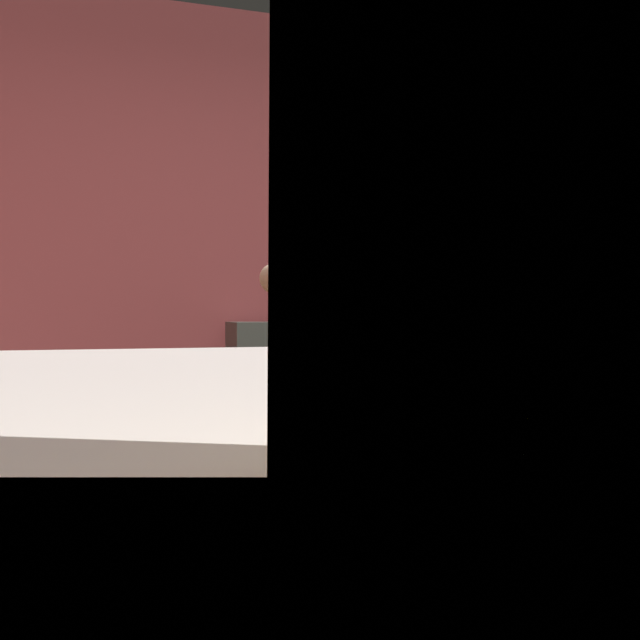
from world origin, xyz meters
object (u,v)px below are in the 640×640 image
bartender (392,385)px  chefs_knife (424,387)px  bottle_soy (292,302)px  bottle_vinegar (352,307)px  bottle_hot_sauce (324,304)px  bottle_olive_oil (301,307)px  knife_block (524,350)px  mixing_bowl (300,380)px

bartender → chefs_knife: bartender is taller
bottle_soy → bottle_vinegar: size_ratio=1.31×
chefs_knife → bottle_hot_sauce: size_ratio=1.03×
bartender → bottle_olive_oil: bartender is taller
knife_block → bottle_hot_sauce: (-0.40, 1.11, 0.18)m
chefs_knife → bottle_vinegar: 1.40m
mixing_bowl → bottle_olive_oil: bottle_olive_oil is taller
knife_block → bottle_olive_oil: bearing=110.8°
bartender → bottle_vinegar: 1.85m
chefs_knife → bottle_vinegar: (0.24, 1.36, 0.26)m
bartender → bottle_hot_sauce: bartender is taller
mixing_bowl → bottle_hot_sauce: bearing=69.7°
mixing_bowl → bartender: bearing=-78.1°
knife_block → bottle_hot_sauce: 1.19m
chefs_knife → bottle_olive_oil: 1.41m
chefs_knife → bottle_olive_oil: size_ratio=1.24×
bottle_olive_oil → bottle_vinegar: (0.26, -0.03, -0.00)m
bottle_soy → bottle_hot_sauce: 0.17m
knife_block → bottle_soy: (-0.56, 1.11, 0.19)m
chefs_knife → bottle_soy: size_ratio=0.97×
bottle_soy → bottle_hot_sauce: size_ratio=1.07×
bartender → chefs_knife: size_ratio=6.84×
knife_block → mixing_bowl: 0.84m
bartender → bottle_vinegar: bartender is taller
bottle_hot_sauce → chefs_knife: bearing=-92.5°
bartender → bottle_hot_sauce: 1.70m
bottle_olive_oil → bottle_hot_sauce: (0.08, -0.14, 0.02)m
knife_block → chefs_knife: size_ratio=1.16×
bartender → chefs_knife: bearing=-45.2°
bartender → knife_block: 0.91m
bottle_olive_oil → bottle_soy: (-0.09, -0.14, 0.02)m
knife_block → bottle_vinegar: (-0.21, 1.22, 0.16)m
bottle_olive_oil → bottle_soy: 0.17m
mixing_bowl → bottle_soy: (0.27, 1.17, 0.26)m
mixing_bowl → bottle_hot_sauce: (0.43, 1.18, 0.25)m
bartender → bottle_soy: (0.17, 1.65, 0.23)m
mixing_bowl → chefs_knife: 0.39m
mixing_bowl → bottle_vinegar: bottle_vinegar is taller
bottle_hot_sauce → bartender: bearing=-101.4°
knife_block → bottle_soy: size_ratio=1.12×
mixing_bowl → bottle_soy: size_ratio=0.88×
bartender → mixing_bowl: bartender is taller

